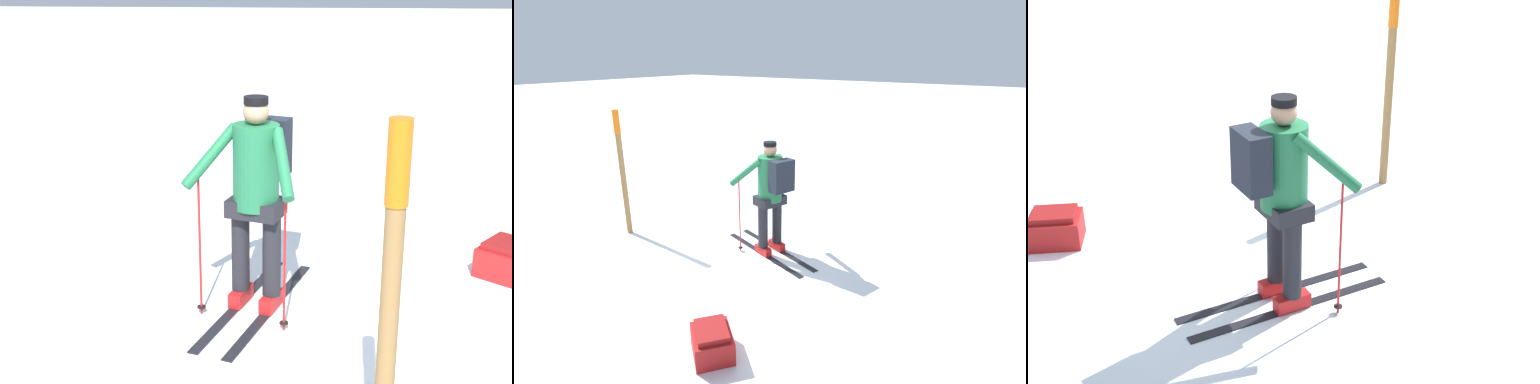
{
  "view_description": "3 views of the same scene",
  "coord_description": "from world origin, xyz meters",
  "views": [
    {
      "loc": [
        -0.4,
        -5.1,
        2.74
      ],
      "look_at": [
        -0.8,
        0.24,
        1.0
      ],
      "focal_mm": 50.0,
      "sensor_mm": 36.0,
      "label": 1
    },
    {
      "loc": [
        3.88,
        3.41,
        2.96
      ],
      "look_at": [
        -0.8,
        0.24,
        1.0
      ],
      "focal_mm": 28.0,
      "sensor_mm": 36.0,
      "label": 2
    },
    {
      "loc": [
        -4.18,
        3.8,
        3.38
      ],
      "look_at": [
        -0.8,
        0.24,
        1.0
      ],
      "focal_mm": 50.0,
      "sensor_mm": 36.0,
      "label": 3
    }
  ],
  "objects": [
    {
      "name": "ground_plane",
      "position": [
        0.0,
        0.0,
        0.0
      ],
      "size": [
        80.0,
        80.0,
        0.0
      ],
      "primitive_type": "plane",
      "color": "white"
    },
    {
      "name": "dropped_backpack",
      "position": [
        1.42,
        1.03,
        0.16
      ],
      "size": [
        0.61,
        0.62,
        0.33
      ],
      "color": "maroon",
      "rests_on": "ground_plane"
    },
    {
      "name": "trail_marker",
      "position": [
        -0.02,
        -2.18,
        1.23
      ],
      "size": [
        0.1,
        0.1,
        2.12
      ],
      "color": "olive",
      "rests_on": "ground_plane"
    },
    {
      "name": "skier",
      "position": [
        -0.79,
        0.27,
        1.04
      ],
      "size": [
        1.02,
        1.82,
        1.76
      ],
      "color": "black",
      "rests_on": "ground_plane"
    }
  ]
}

